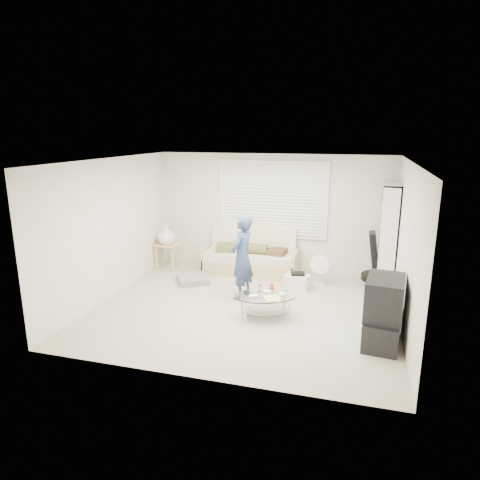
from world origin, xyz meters
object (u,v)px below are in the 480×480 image
(coffee_table, at_px, (266,299))
(bookshelf, at_px, (387,236))
(futon_sofa, at_px, (251,258))
(tv_unit, at_px, (383,312))

(coffee_table, bearing_deg, bookshelf, 46.91)
(bookshelf, bearing_deg, futon_sofa, 177.94)
(futon_sofa, xyz_separation_m, bookshelf, (2.71, -0.10, 0.68))
(tv_unit, relative_size, coffee_table, 0.81)
(futon_sofa, height_order, coffee_table, futon_sofa)
(coffee_table, bearing_deg, futon_sofa, 110.48)
(futon_sofa, bearing_deg, coffee_table, -69.52)
(futon_sofa, bearing_deg, bookshelf, -2.06)
(tv_unit, xyz_separation_m, coffee_table, (-1.79, 0.40, -0.16))
(tv_unit, height_order, coffee_table, tv_unit)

